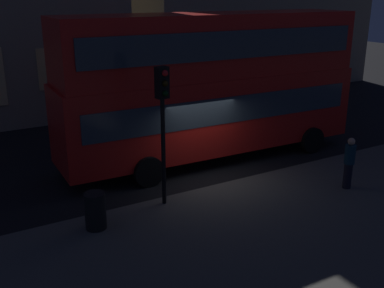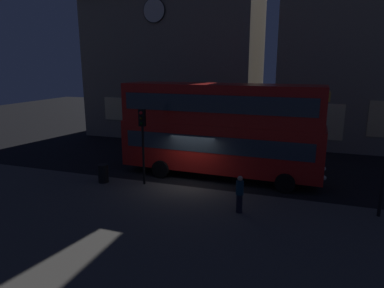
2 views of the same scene
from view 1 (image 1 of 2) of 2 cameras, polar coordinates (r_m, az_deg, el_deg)
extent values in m
plane|color=black|center=(15.38, 1.73, -4.26)|extent=(80.00, 80.00, 0.00)
cube|color=#4C4944|center=(11.44, 17.45, -13.41)|extent=(44.00, 9.80, 0.12)
cube|color=#E5C67F|center=(22.02, -15.38, 9.09)|extent=(2.47, 0.06, 1.86)
cube|color=#F9E09E|center=(26.14, 3.83, 10.25)|extent=(2.62, 0.06, 2.58)
cube|color=#F2D18C|center=(28.56, 10.81, 11.42)|extent=(2.62, 0.06, 2.50)
cube|color=#F9E09E|center=(31.40, 16.57, 11.11)|extent=(2.62, 0.06, 2.06)
cube|color=red|center=(16.63, 2.42, 4.05)|extent=(11.10, 2.74, 2.62)
cube|color=red|center=(16.20, 2.53, 12.16)|extent=(10.87, 2.68, 2.10)
cube|color=#2D3842|center=(16.55, 2.43, 5.15)|extent=(10.22, 2.77, 0.90)
cube|color=#2D3842|center=(16.19, 2.54, 12.53)|extent=(10.22, 2.77, 0.90)
cube|color=#F2D84C|center=(19.52, 16.89, 14.19)|extent=(0.12, 1.46, 0.44)
sphere|color=white|center=(20.74, 14.52, 3.65)|extent=(0.24, 0.24, 0.24)
sphere|color=white|center=(19.66, 17.61, 2.57)|extent=(0.24, 0.24, 0.24)
cylinder|color=black|center=(20.04, 9.76, 2.43)|extent=(1.00, 0.27, 0.99)
cylinder|color=black|center=(18.22, 14.62, 0.46)|extent=(1.00, 0.27, 0.99)
cylinder|color=black|center=(16.86, -8.76, -0.60)|extent=(1.00, 0.27, 0.99)
cylinder|color=black|center=(14.65, -5.35, -3.44)|extent=(1.00, 0.27, 0.99)
cylinder|color=black|center=(12.82, -3.55, -1.06)|extent=(0.12, 0.12, 3.08)
cube|color=black|center=(12.31, -3.74, 7.59)|extent=(0.35, 0.30, 0.85)
sphere|color=red|center=(12.14, -3.36, 8.74)|extent=(0.17, 0.17, 0.17)
sphere|color=black|center=(12.19, -3.34, 7.49)|extent=(0.17, 0.17, 0.17)
sphere|color=black|center=(12.24, -3.32, 6.24)|extent=(0.17, 0.17, 0.17)
cylinder|color=black|center=(15.00, 18.67, -3.73)|extent=(0.26, 0.26, 0.80)
cylinder|color=#0F2D3D|center=(14.77, 18.95, -1.21)|extent=(0.32, 0.32, 0.60)
sphere|color=tan|center=(14.64, 19.11, 0.30)|extent=(0.22, 0.22, 0.22)
cylinder|color=black|center=(12.11, -11.86, -8.08)|extent=(0.54, 0.54, 0.97)
camera|label=2|loc=(13.77, 78.76, 4.90)|focal=31.59mm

